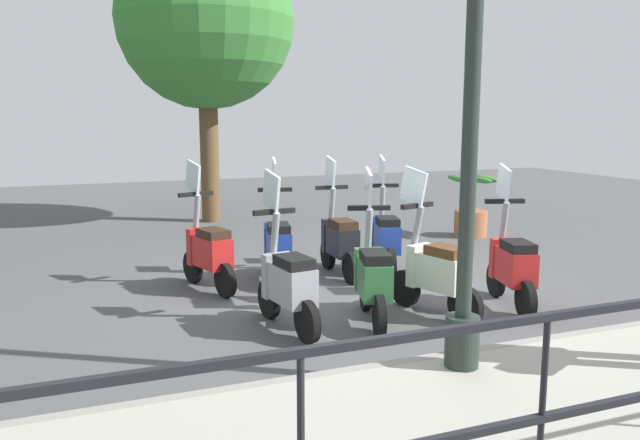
{
  "coord_description": "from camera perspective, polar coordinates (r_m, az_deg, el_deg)",
  "views": [
    {
      "loc": [
        -6.27,
        3.01,
        2.06
      ],
      "look_at": [
        0.2,
        0.5,
        0.9
      ],
      "focal_mm": 35.0,
      "sensor_mm": 36.0,
      "label": 1
    }
  ],
  "objects": [
    {
      "name": "ground_plane",
      "position": [
        7.25,
        4.29,
        -7.04
      ],
      "size": [
        28.0,
        28.0,
        0.0
      ],
      "primitive_type": "plane",
      "color": "#4C4C4F"
    },
    {
      "name": "promenade_walkway",
      "position": [
        4.77,
        21.48,
        -15.84
      ],
      "size": [
        2.2,
        20.0,
        0.15
      ],
      "color": "#A39E93",
      "rests_on": "ground_plane"
    },
    {
      "name": "lamp_post_near",
      "position": [
        4.7,
        13.65,
        9.66
      ],
      "size": [
        0.26,
        0.9,
        4.39
      ],
      "color": "#232D28",
      "rests_on": "promenade_walkway"
    },
    {
      "name": "tree_distant",
      "position": [
        12.48,
        -10.41,
        17.51
      ],
      "size": [
        3.35,
        3.35,
        5.53
      ],
      "color": "brown",
      "rests_on": "ground_plane"
    },
    {
      "name": "potted_palm",
      "position": [
        11.05,
        13.64,
        0.83
      ],
      "size": [
        1.06,
        0.66,
        1.05
      ],
      "color": "#9E5B3D",
      "rests_on": "ground_plane"
    },
    {
      "name": "scooter_near_0",
      "position": [
        7.05,
        17.11,
        -3.87
      ],
      "size": [
        1.2,
        0.53,
        1.54
      ],
      "rotation": [
        0.0,
        0.0,
        -0.28
      ],
      "color": "black",
      "rests_on": "ground_plane"
    },
    {
      "name": "scooter_near_1",
      "position": [
        6.58,
        10.49,
        -4.54
      ],
      "size": [
        1.2,
        0.54,
        1.54
      ],
      "rotation": [
        0.0,
        0.0,
        0.3
      ],
      "color": "black",
      "rests_on": "ground_plane"
    },
    {
      "name": "scooter_near_2",
      "position": [
        6.27,
        4.83,
        -5.11
      ],
      "size": [
        1.2,
        0.54,
        1.54
      ],
      "rotation": [
        0.0,
        0.0,
        -0.29
      ],
      "color": "black",
      "rests_on": "ground_plane"
    },
    {
      "name": "scooter_near_3",
      "position": [
        6.04,
        -3.01,
        -5.66
      ],
      "size": [
        1.23,
        0.45,
        1.54
      ],
      "rotation": [
        0.0,
        0.0,
        0.15
      ],
      "color": "black",
      "rests_on": "ground_plane"
    },
    {
      "name": "scooter_far_0",
      "position": [
        8.32,
        5.99,
        -1.48
      ],
      "size": [
        1.2,
        0.54,
        1.54
      ],
      "rotation": [
        0.0,
        0.0,
        -0.29
      ],
      "color": "black",
      "rests_on": "ground_plane"
    },
    {
      "name": "scooter_far_1",
      "position": [
        8.06,
        1.75,
        -1.79
      ],
      "size": [
        1.23,
        0.44,
        1.54
      ],
      "rotation": [
        0.0,
        0.0,
        -0.04
      ],
      "color": "black",
      "rests_on": "ground_plane"
    },
    {
      "name": "scooter_far_2",
      "position": [
        7.81,
        -3.9,
        -2.18
      ],
      "size": [
        1.22,
        0.49,
        1.54
      ],
      "rotation": [
        0.0,
        0.0,
        -0.2
      ],
      "color": "black",
      "rests_on": "ground_plane"
    },
    {
      "name": "scooter_far_3",
      "position": [
        7.53,
        -10.2,
        -2.75
      ],
      "size": [
        1.2,
        0.54,
        1.54
      ],
      "rotation": [
        0.0,
        0.0,
        0.28
      ],
      "color": "black",
      "rests_on": "ground_plane"
    }
  ]
}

